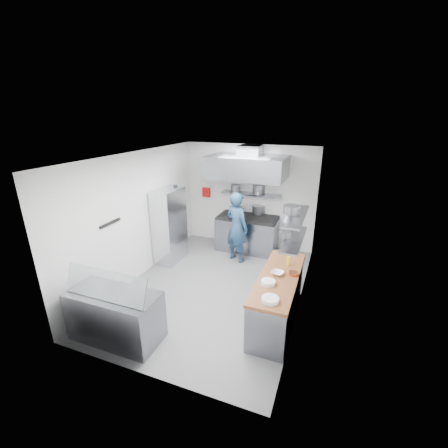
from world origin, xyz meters
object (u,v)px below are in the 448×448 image
at_px(chef, 237,227).
at_px(wire_rack, 170,226).
at_px(gas_range, 247,234).
at_px(display_case, 116,316).

bearing_deg(chef, wire_rack, 44.24).
xyz_separation_m(gas_range, chef, (-0.07, -0.69, 0.44)).
distance_m(gas_range, chef, 0.82).
bearing_deg(wire_rack, chef, 20.55).
relative_size(gas_range, display_case, 1.07).
xyz_separation_m(wire_rack, display_case, (0.62, -2.83, -0.50)).
bearing_deg(display_case, chef, 74.66).
height_order(chef, display_case, chef).
bearing_deg(gas_range, display_case, -103.77).
relative_size(chef, wire_rack, 0.96).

